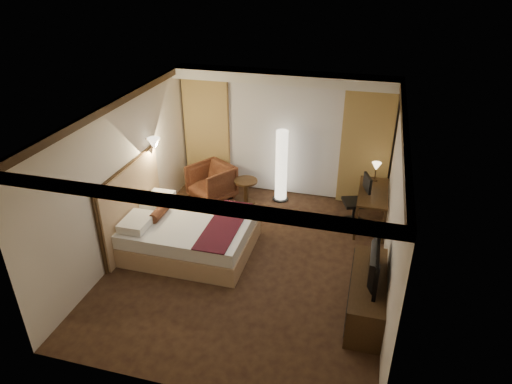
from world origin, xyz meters
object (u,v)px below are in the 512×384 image
(armchair, at_px, (211,181))
(dresser, at_px, (367,295))
(floor_lamp, at_px, (281,166))
(office_chair, at_px, (355,201))
(television, at_px, (369,261))
(bed, at_px, (190,235))
(desk, at_px, (371,208))
(side_table, at_px, (246,192))

(armchair, relative_size, dresser, 0.52)
(floor_lamp, relative_size, office_chair, 1.50)
(armchair, bearing_deg, television, -7.09)
(television, bearing_deg, bed, 74.85)
(armchair, xyz_separation_m, desk, (3.37, -0.25, -0.05))
(desk, distance_m, dresser, 2.51)
(side_table, xyz_separation_m, office_chair, (2.27, -0.28, 0.26))
(side_table, height_order, floor_lamp, floor_lamp)
(bed, bearing_deg, dresser, -14.96)
(bed, distance_m, side_table, 1.97)
(armchair, xyz_separation_m, side_table, (0.78, -0.02, -0.15))
(bed, distance_m, floor_lamp, 2.58)
(television, bearing_deg, side_table, 43.54)
(armchair, height_order, desk, armchair)
(bed, relative_size, desk, 1.68)
(armchair, bearing_deg, desk, 27.82)
(side_table, relative_size, television, 0.54)
(side_table, distance_m, office_chair, 2.30)
(floor_lamp, bearing_deg, desk, -16.82)
(side_table, xyz_separation_m, television, (2.61, -2.74, 0.65))
(desk, bearing_deg, office_chair, -171.05)
(bed, relative_size, floor_lamp, 1.35)
(armchair, xyz_separation_m, television, (3.39, -2.76, 0.50))
(bed, bearing_deg, side_table, 76.00)
(floor_lamp, distance_m, dresser, 3.69)
(office_chair, distance_m, dresser, 2.50)
(side_table, relative_size, dresser, 0.33)
(desk, height_order, office_chair, office_chair)
(dresser, bearing_deg, desk, 91.14)
(office_chair, xyz_separation_m, television, (0.34, -2.46, 0.39))
(bed, xyz_separation_m, side_table, (0.48, 1.91, -0.04))
(dresser, bearing_deg, television, 180.00)
(office_chair, bearing_deg, dresser, -100.61)
(bed, relative_size, television, 2.14)
(dresser, bearing_deg, armchair, 141.09)
(office_chair, bearing_deg, television, -101.29)
(floor_lamp, bearing_deg, bed, -117.08)
(office_chair, bearing_deg, desk, -10.16)
(armchair, xyz_separation_m, floor_lamp, (1.46, 0.33, 0.37))
(side_table, bearing_deg, bed, -104.00)
(desk, bearing_deg, armchair, 175.74)
(armchair, height_order, floor_lamp, floor_lamp)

